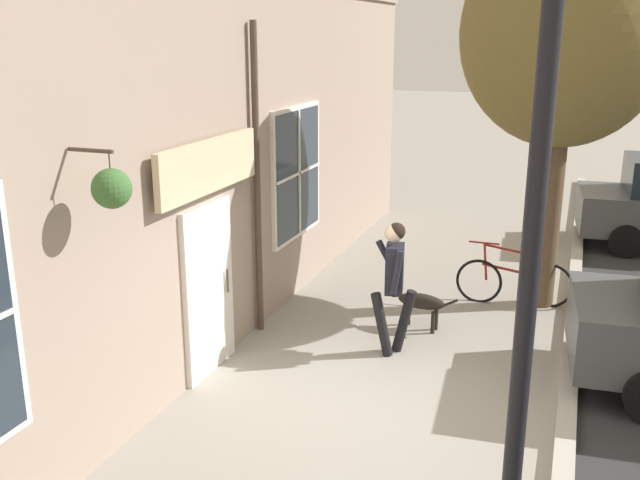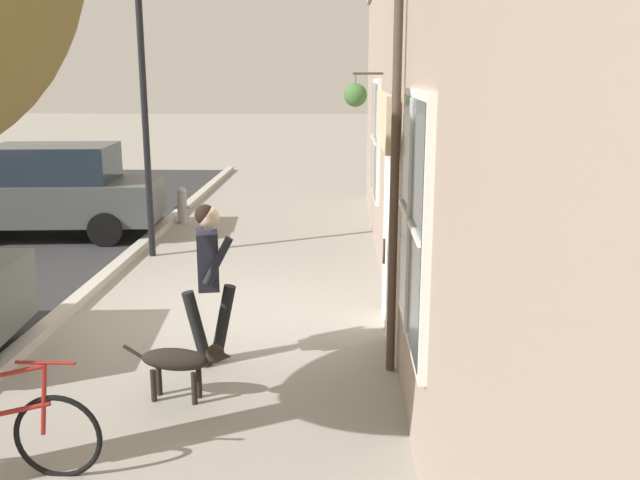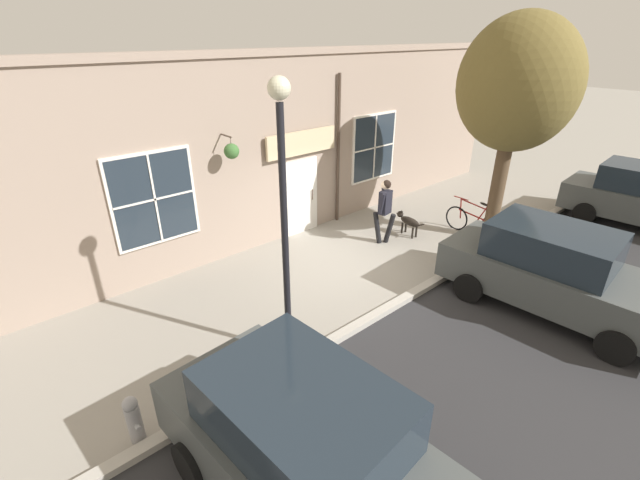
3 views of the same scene
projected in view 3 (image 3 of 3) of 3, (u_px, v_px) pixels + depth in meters
The scene contains 11 objects.
ground_plane at pixel (349, 262), 10.57m from camera, with size 90.00×90.00×0.00m, color gray.
curb_and_road at pixel (614, 399), 6.60m from camera, with size 10.10×28.00×0.12m.
storefront_facade at pixel (288, 148), 11.10m from camera, with size 0.95×18.00×4.79m.
pedestrian_walking at pixel (385, 206), 11.09m from camera, with size 0.59×0.55×1.76m.
dog_on_leash at pixel (408, 221), 11.84m from camera, with size 1.08×0.32×0.61m.
street_tree_by_curb at pixel (517, 88), 10.15m from camera, with size 2.89×2.60×5.60m.
leaning_bicycle at pixel (474, 221), 11.89m from camera, with size 1.73×0.22×1.00m.
parked_car_nearest_curb at pixel (313, 453), 4.78m from camera, with size 4.42×2.19×1.75m.
parked_car_mid_block at pixel (554, 270), 8.44m from camera, with size 4.42×2.19×1.75m.
street_lamp at pixel (283, 190), 6.28m from camera, with size 0.32×0.32×4.61m.
fire_hydrant at pixel (134, 419), 5.80m from camera, with size 0.34×0.20×0.77m.
Camera 3 is at (6.53, -6.61, 5.12)m, focal length 24.00 mm.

